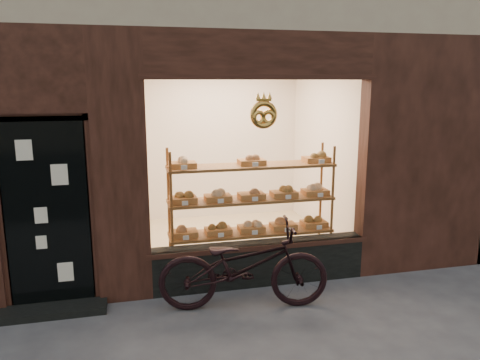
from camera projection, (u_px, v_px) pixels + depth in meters
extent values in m
cube|color=black|center=(260.00, 263.00, 5.92)|extent=(2.70, 0.25, 0.55)
cube|color=black|center=(47.00, 214.00, 5.13)|extent=(0.90, 0.04, 2.15)
cube|color=black|center=(53.00, 310.00, 5.19)|extent=(1.15, 0.35, 0.08)
torus|color=gold|center=(264.00, 115.00, 5.44)|extent=(0.33, 0.07, 0.33)
cube|color=brown|center=(251.00, 267.00, 6.37)|extent=(2.20, 0.45, 0.04)
cube|color=brown|center=(251.00, 232.00, 6.27)|extent=(2.20, 0.45, 0.03)
cube|color=brown|center=(251.00, 199.00, 6.18)|extent=(2.20, 0.45, 0.04)
cube|color=brown|center=(252.00, 166.00, 6.08)|extent=(2.20, 0.45, 0.04)
cylinder|color=brown|center=(172.00, 220.00, 5.78)|extent=(0.04, 0.04, 1.70)
cylinder|color=brown|center=(332.00, 209.00, 6.27)|extent=(0.04, 0.04, 1.70)
cylinder|color=brown|center=(169.00, 212.00, 6.15)|extent=(0.04, 0.04, 1.70)
cylinder|color=brown|center=(320.00, 202.00, 6.64)|extent=(0.04, 0.04, 1.70)
cube|color=brown|center=(184.00, 233.00, 6.05)|extent=(0.34, 0.24, 0.07)
sphere|color=#9D643E|center=(184.00, 227.00, 6.04)|extent=(0.11, 0.11, 0.11)
cube|color=white|center=(186.00, 238.00, 5.88)|extent=(0.07, 0.01, 0.05)
cube|color=brown|center=(218.00, 231.00, 6.16)|extent=(0.34, 0.24, 0.07)
sphere|color=brown|center=(218.00, 224.00, 6.14)|extent=(0.11, 0.11, 0.11)
cube|color=white|center=(221.00, 235.00, 5.98)|extent=(0.07, 0.01, 0.05)
cube|color=brown|center=(251.00, 228.00, 6.26)|extent=(0.34, 0.24, 0.07)
sphere|color=#D2AD89|center=(251.00, 222.00, 6.24)|extent=(0.11, 0.11, 0.11)
cube|color=white|center=(255.00, 232.00, 6.08)|extent=(0.07, 0.01, 0.05)
cube|color=brown|center=(283.00, 226.00, 6.36)|extent=(0.34, 0.24, 0.07)
sphere|color=#9D643E|center=(283.00, 220.00, 6.35)|extent=(0.11, 0.11, 0.11)
cube|color=white|center=(288.00, 230.00, 6.19)|extent=(0.07, 0.01, 0.05)
cube|color=brown|center=(314.00, 223.00, 6.47)|extent=(0.34, 0.24, 0.07)
sphere|color=brown|center=(314.00, 218.00, 6.45)|extent=(0.11, 0.11, 0.11)
cube|color=white|center=(319.00, 227.00, 6.29)|extent=(0.08, 0.01, 0.05)
cube|color=brown|center=(183.00, 200.00, 5.96)|extent=(0.34, 0.24, 0.07)
sphere|color=brown|center=(183.00, 193.00, 5.94)|extent=(0.11, 0.11, 0.11)
cube|color=white|center=(185.00, 203.00, 5.78)|extent=(0.07, 0.01, 0.06)
cube|color=brown|center=(218.00, 198.00, 6.06)|extent=(0.34, 0.24, 0.07)
sphere|color=#D2AD89|center=(218.00, 191.00, 6.05)|extent=(0.11, 0.11, 0.11)
cube|color=white|center=(221.00, 201.00, 5.89)|extent=(0.07, 0.01, 0.06)
cube|color=brown|center=(251.00, 196.00, 6.17)|extent=(0.34, 0.24, 0.07)
sphere|color=#9D643E|center=(251.00, 189.00, 6.15)|extent=(0.11, 0.11, 0.11)
cube|color=white|center=(255.00, 199.00, 5.99)|extent=(0.07, 0.01, 0.06)
cube|color=brown|center=(284.00, 194.00, 6.27)|extent=(0.34, 0.24, 0.07)
sphere|color=brown|center=(284.00, 188.00, 6.25)|extent=(0.11, 0.11, 0.11)
cube|color=white|center=(288.00, 197.00, 6.09)|extent=(0.07, 0.01, 0.06)
cube|color=brown|center=(315.00, 192.00, 6.37)|extent=(0.34, 0.24, 0.07)
sphere|color=#D2AD89|center=(315.00, 186.00, 6.36)|extent=(0.11, 0.11, 0.11)
cube|color=white|center=(320.00, 195.00, 6.20)|extent=(0.08, 0.01, 0.06)
cube|color=brown|center=(182.00, 165.00, 5.87)|extent=(0.34, 0.24, 0.07)
sphere|color=#D2AD89|center=(182.00, 158.00, 5.85)|extent=(0.11, 0.11, 0.11)
cube|color=white|center=(184.00, 167.00, 5.69)|extent=(0.07, 0.01, 0.06)
cube|color=brown|center=(252.00, 162.00, 6.07)|extent=(0.34, 0.24, 0.07)
sphere|color=#9D643E|center=(252.00, 156.00, 6.06)|extent=(0.11, 0.11, 0.11)
cube|color=white|center=(255.00, 164.00, 5.90)|extent=(0.07, 0.01, 0.06)
cube|color=brown|center=(316.00, 159.00, 6.28)|extent=(0.34, 0.24, 0.07)
sphere|color=brown|center=(316.00, 153.00, 6.26)|extent=(0.11, 0.11, 0.11)
cube|color=white|center=(322.00, 162.00, 6.10)|extent=(0.08, 0.01, 0.06)
imported|color=black|center=(244.00, 266.00, 5.24)|extent=(1.99, 0.95, 1.00)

